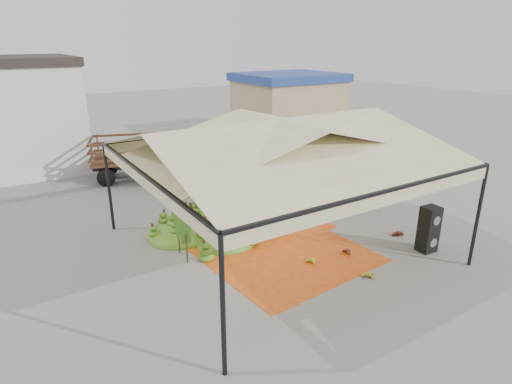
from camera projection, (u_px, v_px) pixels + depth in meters
ground at (276, 245)px, 13.51m from camera, size 90.00×90.00×0.00m
canopy_tent at (278, 143)px, 12.40m from camera, size 8.10×8.10×4.00m
building_tan at (288, 105)px, 28.19m from camera, size 6.30×5.30×4.10m
tarp_left at (286, 254)px, 12.94m from camera, size 4.88×4.68×0.01m
tarp_right at (262, 228)px, 14.72m from camera, size 4.69×4.81×0.01m
banana_heap at (223, 216)px, 14.39m from camera, size 5.49×4.75×1.06m
hand_yellow_a at (309, 261)px, 12.33m from camera, size 0.51×0.43×0.22m
hand_yellow_b at (366, 275)px, 11.62m from camera, size 0.50×0.48×0.18m
hand_red_a at (344, 251)px, 12.90m from camera, size 0.57×0.52×0.21m
hand_red_b at (397, 234)px, 14.01m from camera, size 0.64×0.61×0.23m
hand_green at (368, 275)px, 11.63m from camera, size 0.54×0.50×0.20m
hanging_bunches at (289, 167)px, 12.52m from camera, size 1.74×0.24×0.20m
speaker_stack at (429, 229)px, 12.94m from camera, size 0.55×0.49×1.44m
banana_leaves at (184, 259)px, 12.64m from camera, size 0.96×1.36×3.70m
vendor at (196, 180)px, 17.03m from camera, size 0.64×0.45×1.70m
truck_left at (163, 151)px, 19.92m from camera, size 6.17×3.81×2.01m
truck_right at (277, 141)px, 21.61m from camera, size 6.38×3.80×2.07m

